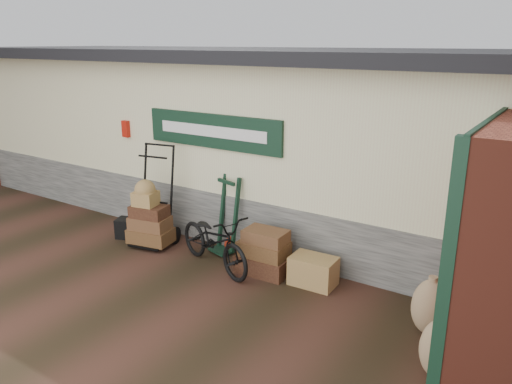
% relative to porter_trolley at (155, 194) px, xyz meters
% --- Properties ---
extents(ground, '(80.00, 80.00, 0.00)m').
position_rel_porter_trolley_xyz_m(ground, '(1.18, -0.49, -0.86)').
color(ground, black).
rests_on(ground, ground).
extents(station_building, '(14.40, 4.10, 3.20)m').
position_rel_porter_trolley_xyz_m(station_building, '(1.18, 2.25, 0.75)').
color(station_building, '#4C4C47').
rests_on(station_building, ground).
extents(porter_trolley, '(0.97, 0.80, 1.72)m').
position_rel_porter_trolley_xyz_m(porter_trolley, '(0.00, 0.00, 0.00)').
color(porter_trolley, black).
rests_on(porter_trolley, ground).
extents(green_barrow, '(0.54, 0.49, 1.26)m').
position_rel_porter_trolley_xyz_m(green_barrow, '(1.23, 0.36, -0.23)').
color(green_barrow, black).
rests_on(green_barrow, ground).
extents(suitcase_stack, '(0.81, 0.53, 0.70)m').
position_rel_porter_trolley_xyz_m(suitcase_stack, '(2.16, 0.01, -0.51)').
color(suitcase_stack, '#341710').
rests_on(suitcase_stack, ground).
extents(wicker_hamper, '(0.65, 0.44, 0.42)m').
position_rel_porter_trolley_xyz_m(wicker_hamper, '(2.96, 0.08, -0.65)').
color(wicker_hamper, olive).
rests_on(wicker_hamper, ground).
extents(black_trunk, '(0.43, 0.40, 0.35)m').
position_rel_porter_trolley_xyz_m(black_trunk, '(-0.60, -0.13, -0.69)').
color(black_trunk, black).
rests_on(black_trunk, ground).
extents(bicycle, '(1.12, 1.81, 0.99)m').
position_rel_porter_trolley_xyz_m(bicycle, '(1.45, -0.26, -0.36)').
color(bicycle, black).
rests_on(bicycle, ground).
extents(burlap_sack_left, '(0.53, 0.49, 0.69)m').
position_rel_porter_trolley_xyz_m(burlap_sack_left, '(4.67, -0.28, -0.51)').
color(burlap_sack_left, '#94774F').
rests_on(burlap_sack_left, ground).
extents(burlap_sack_right, '(0.49, 0.45, 0.67)m').
position_rel_porter_trolley_xyz_m(burlap_sack_right, '(4.98, -1.06, -0.53)').
color(burlap_sack_right, '#94774F').
rests_on(burlap_sack_right, ground).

